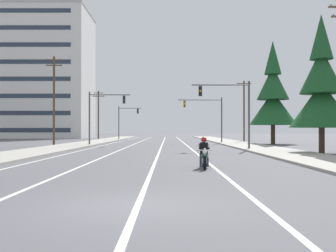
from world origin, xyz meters
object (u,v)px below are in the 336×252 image
Objects in this scene: traffic_signal_mid_right at (207,112)px; utility_pole_left_far at (97,113)px; traffic_signal_near_right at (231,104)px; traffic_signal_near_left at (100,110)px; utility_pole_left_near at (52,98)px; conifer_tree_right_verge_near at (320,90)px; traffic_signal_mid_left at (124,118)px; conifer_tree_right_verge_far at (271,97)px; apartment_building_far_left_block at (27,75)px; utility_pole_right_far at (242,110)px; motorcycle_with_rider at (202,156)px.

utility_pole_left_far is at bearing 127.31° from traffic_signal_mid_right.
traffic_signal_near_left is at bearing 142.96° from traffic_signal_near_right.
conifer_tree_right_verge_near reaches higher than utility_pole_left_near.
traffic_signal_mid_left is at bearing 78.64° from utility_pole_left_near.
traffic_signal_mid_right is at bearing 158.63° from conifer_tree_right_verge_far.
utility_pole_left_near reaches higher than traffic_signal_mid_right.
conifer_tree_right_verge_far reaches higher than traffic_signal_mid_right.
traffic_signal_near_left is at bearing -148.98° from traffic_signal_mid_right.
utility_pole_left_far is at bearing 114.26° from traffic_signal_near_right.
utility_pole_left_near is 27.12m from conifer_tree_right_verge_far.
apartment_building_far_left_block is at bearing 135.15° from traffic_signal_mid_right.
utility_pole_right_far is (5.84, 25.20, 0.74)m from traffic_signal_near_right.
traffic_signal_mid_left is (-9.66, 56.00, 3.47)m from motorcycle_with_rider.
utility_pole_right_far is at bearing -35.68° from utility_pole_left_far.
motorcycle_with_rider is 0.08× the size of apartment_building_far_left_block.
motorcycle_with_rider is 43.92m from utility_pole_right_far.
motorcycle_with_rider is at bearing -103.28° from traffic_signal_near_right.
utility_pole_right_far reaches higher than traffic_signal_near_left.
traffic_signal_near_left is 21.73m from conifer_tree_right_verge_far.
utility_pole_left_far reaches higher than utility_pole_right_far.
traffic_signal_mid_right is 0.59× the size of utility_pole_left_near.
utility_pole_left_far reaches higher than traffic_signal_mid_left.
utility_pole_left_near is at bearing -160.11° from traffic_signal_mid_right.
utility_pole_left_far is at bearing 100.38° from traffic_signal_near_left.
utility_pole_left_far is at bearing 90.58° from utility_pole_left_near.
utility_pole_right_far is 0.88× the size of conifer_tree_right_verge_near.
conifer_tree_right_verge_far reaches higher than utility_pole_left_far.
apartment_building_far_left_block is (-37.10, 36.91, 10.21)m from traffic_signal_mid_right.
traffic_signal_mid_left is 31.89m from conifer_tree_right_verge_far.
utility_pole_left_near is at bearing -171.98° from conifer_tree_right_verge_far.
traffic_signal_near_right is 1.00× the size of traffic_signal_mid_right.
motorcycle_with_rider is at bearing -96.14° from traffic_signal_mid_right.
traffic_signal_mid_right is at bearing 83.86° from motorcycle_with_rider.
utility_pole_left_near is at bearing 145.80° from conifer_tree_right_verge_near.
traffic_signal_near_left is 0.59× the size of conifer_tree_right_verge_near.
utility_pole_left_near is (-19.26, 11.25, 1.46)m from traffic_signal_near_right.
traffic_signal_near_left is 24.49m from utility_pole_right_far.
traffic_signal_mid_right and traffic_signal_mid_left have the same top height.
apartment_building_far_left_block reaches higher than utility_pole_left_near.
conifer_tree_right_verge_far is at bearing -80.18° from utility_pole_right_far.
traffic_signal_near_right is 22.35m from utility_pole_left_near.
conifer_tree_right_verge_far is (7.88, -3.08, 1.88)m from traffic_signal_mid_right.
utility_pole_right_far is 0.70× the size of conifer_tree_right_verge_far.
traffic_signal_near_left is 0.47× the size of conifer_tree_right_verge_far.
utility_pole_left_far is at bearing 140.42° from traffic_signal_mid_left.
utility_pole_right_far is 0.32× the size of apartment_building_far_left_block.
utility_pole_left_near is at bearing 169.45° from traffic_signal_near_left.
traffic_signal_near_right is 67.31m from apartment_building_far_left_block.
traffic_signal_mid_left is 27.97m from utility_pole_left_near.
motorcycle_with_rider is 0.23× the size of utility_pole_left_far.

